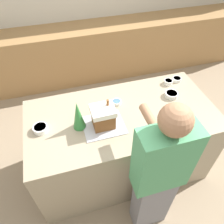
% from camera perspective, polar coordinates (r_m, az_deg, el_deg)
% --- Properties ---
extents(ground_plane, '(12.00, 12.00, 0.00)m').
position_cam_1_polar(ground_plane, '(2.86, 2.13, -13.58)').
color(ground_plane, gray).
extents(back_cabinet_block, '(6.00, 0.60, 0.93)m').
position_cam_1_polar(back_cabinet_block, '(3.97, -6.96, 15.01)').
color(back_cabinet_block, '#9E7547').
rests_on(back_cabinet_block, ground_plane).
extents(kitchen_island, '(1.87, 0.94, 0.92)m').
position_cam_1_polar(kitchen_island, '(2.47, 2.41, -8.03)').
color(kitchen_island, gray).
rests_on(kitchen_island, ground_plane).
extents(baking_tray, '(0.38, 0.32, 0.01)m').
position_cam_1_polar(baking_tray, '(2.02, -2.22, -3.44)').
color(baking_tray, '#B2B2BC').
rests_on(baking_tray, kitchen_island).
extents(gingerbread_house, '(0.21, 0.18, 0.27)m').
position_cam_1_polar(gingerbread_house, '(1.94, -2.31, -1.19)').
color(gingerbread_house, brown).
rests_on(gingerbread_house, baking_tray).
extents(decorative_tree, '(0.12, 0.12, 0.30)m').
position_cam_1_polar(decorative_tree, '(1.93, -8.83, -0.90)').
color(decorative_tree, '#33843D').
rests_on(decorative_tree, kitchen_island).
extents(candy_bowl_behind_tray, '(0.10, 0.10, 0.04)m').
position_cam_1_polar(candy_bowl_behind_tray, '(2.22, 1.20, 2.59)').
color(candy_bowl_behind_tray, white).
rests_on(candy_bowl_behind_tray, kitchen_island).
extents(candy_bowl_center_rear, '(0.13, 0.13, 0.05)m').
position_cam_1_polar(candy_bowl_center_rear, '(2.06, -18.19, -4.06)').
color(candy_bowl_center_rear, white).
rests_on(candy_bowl_center_rear, kitchen_island).
extents(candy_bowl_far_left, '(0.10, 0.10, 0.04)m').
position_cam_1_polar(candy_bowl_far_left, '(2.62, 16.60, 8.23)').
color(candy_bowl_far_left, silver).
rests_on(candy_bowl_far_left, kitchen_island).
extents(candy_bowl_far_right, '(0.14, 0.14, 0.05)m').
position_cam_1_polar(candy_bowl_far_right, '(2.38, 15.29, 4.47)').
color(candy_bowl_far_right, white).
rests_on(candy_bowl_far_right, kitchen_island).
extents(candy_bowl_front_corner, '(0.10, 0.10, 0.05)m').
position_cam_1_polar(candy_bowl_front_corner, '(2.54, 14.50, 7.64)').
color(candy_bowl_front_corner, white).
rests_on(candy_bowl_front_corner, kitchen_island).
extents(mug, '(0.08, 0.08, 0.08)m').
position_cam_1_polar(mug, '(2.20, 16.45, 0.49)').
color(mug, '#2D2D33').
rests_on(mug, kitchen_island).
extents(person, '(0.42, 0.53, 1.62)m').
position_cam_1_polar(person, '(1.86, 11.90, -16.30)').
color(person, slate).
rests_on(person, ground_plane).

